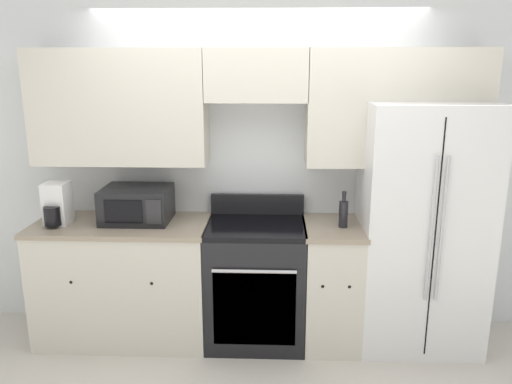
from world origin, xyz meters
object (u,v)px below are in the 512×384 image
at_px(oven_range, 255,282).
at_px(microwave, 137,204).
at_px(bottle, 343,213).
at_px(refrigerator, 419,225).

relative_size(oven_range, microwave, 2.18).
xyz_separation_m(oven_range, bottle, (0.64, -0.04, 0.57)).
xyz_separation_m(microwave, bottle, (1.55, -0.09, -0.02)).
xyz_separation_m(refrigerator, bottle, (-0.58, -0.10, 0.12)).
bearing_deg(oven_range, bottle, -3.42).
relative_size(refrigerator, microwave, 3.67).
distance_m(oven_range, bottle, 0.86).
relative_size(refrigerator, bottle, 6.82).
bearing_deg(bottle, microwave, 176.52).
height_order(microwave, bottle, bottle).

